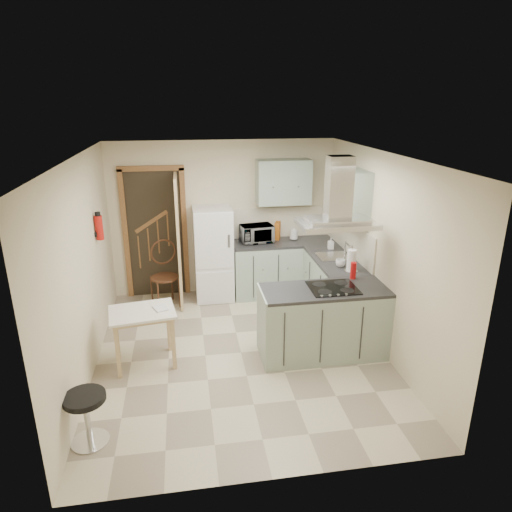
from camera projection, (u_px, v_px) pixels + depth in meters
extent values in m
plane|color=beige|center=(241.00, 352.00, 5.88)|extent=(4.20, 4.20, 0.00)
plane|color=silver|center=(238.00, 156.00, 5.06)|extent=(4.20, 4.20, 0.00)
plane|color=beige|center=(223.00, 218.00, 7.43)|extent=(3.60, 0.00, 3.60)
plane|color=beige|center=(83.00, 270.00, 5.20)|extent=(0.00, 4.20, 4.20)
plane|color=beige|center=(381.00, 254.00, 5.74)|extent=(0.00, 4.20, 4.20)
cube|color=brown|center=(156.00, 234.00, 7.30)|extent=(1.10, 0.12, 2.10)
cube|color=white|center=(213.00, 254.00, 7.28)|extent=(0.60, 0.60, 1.50)
cube|color=#9EB2A0|center=(266.00, 268.00, 7.51)|extent=(1.08, 0.60, 0.90)
cube|color=#9EB2A0|center=(328.00, 281.00, 7.01)|extent=(0.60, 1.95, 0.90)
cube|color=beige|center=(281.00, 222.00, 7.60)|extent=(1.68, 0.02, 0.50)
cube|color=#9EB2A0|center=(283.00, 182.00, 7.21)|extent=(0.85, 0.35, 0.70)
cube|color=#9EB2A0|center=(348.00, 194.00, 6.31)|extent=(0.35, 0.90, 0.70)
cube|color=#9EB2A0|center=(323.00, 322.00, 5.72)|extent=(1.55, 0.65, 0.90)
cube|color=black|center=(333.00, 288.00, 5.59)|extent=(0.58, 0.50, 0.01)
cube|color=silver|center=(337.00, 224.00, 5.32)|extent=(0.90, 0.55, 0.10)
cube|color=silver|center=(333.00, 256.00, 6.70)|extent=(0.45, 0.40, 0.01)
cylinder|color=#B2140F|center=(99.00, 228.00, 5.97)|extent=(0.10, 0.10, 0.32)
cube|color=tan|center=(144.00, 337.00, 5.53)|extent=(0.84, 0.67, 0.71)
cube|color=#492518|center=(164.00, 277.00, 7.06)|extent=(0.54, 0.54, 0.95)
cylinder|color=black|center=(87.00, 419.00, 4.27)|extent=(0.39, 0.39, 0.52)
imported|color=black|center=(257.00, 234.00, 7.34)|extent=(0.55, 0.41, 0.28)
cylinder|color=silver|center=(294.00, 234.00, 7.47)|extent=(0.16, 0.16, 0.19)
cube|color=#BF5E16|center=(277.00, 231.00, 7.50)|extent=(0.14, 0.20, 0.28)
imported|color=silver|center=(331.00, 243.00, 7.02)|extent=(0.09, 0.09, 0.18)
cylinder|color=white|center=(351.00, 260.00, 6.09)|extent=(0.14, 0.14, 0.31)
imported|color=silver|center=(340.00, 263.00, 6.29)|extent=(0.15, 0.15, 0.10)
cylinder|color=red|center=(353.00, 271.00, 5.86)|extent=(0.08, 0.08, 0.22)
imported|color=#A83844|center=(154.00, 307.00, 5.42)|extent=(0.21, 0.24, 0.09)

